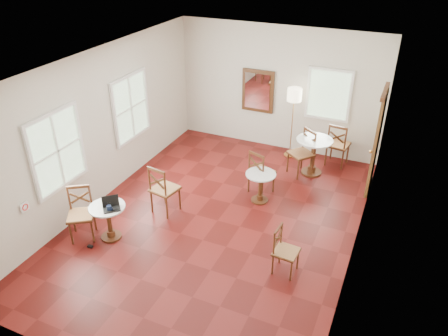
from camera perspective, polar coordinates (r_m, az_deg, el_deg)
name	(u,v)px	position (r m, az deg, el deg)	size (l,w,h in m)	color
ground	(218,221)	(8.37, -0.84, -6.90)	(7.00, 7.00, 0.00)	#59110F
room_shell	(220,124)	(7.66, -0.50, 5.80)	(5.02, 7.02, 3.01)	beige
cafe_table_near	(109,218)	(7.98, -14.86, -6.41)	(0.63, 0.63, 0.67)	#4E2813
cafe_table_mid	(260,184)	(8.75, 4.78, -2.12)	(0.60, 0.60, 0.64)	#4E2813
cafe_table_back	(313,153)	(9.84, 11.62, 2.00)	(0.80, 0.80, 0.84)	#4E2813
chair_near_a	(164,189)	(8.42, -7.88, -2.75)	(0.55, 0.55, 1.03)	#4E2813
chair_near_b	(81,214)	(8.12, -18.24, -5.72)	(0.62, 0.62, 0.97)	#4E2813
chair_mid_a	(261,172)	(8.98, 4.84, -0.53)	(0.58, 0.58, 0.98)	#4E2813
chair_mid_b	(285,251)	(7.10, 7.98, -10.70)	(0.41, 0.41, 0.83)	#4E2813
chair_back_a	(338,145)	(10.34, 14.69, 2.99)	(0.54, 0.54, 1.04)	#4E2813
chair_back_b	(302,153)	(9.80, 10.19, 1.97)	(0.67, 0.67, 1.04)	#4E2813
floor_lamp	(294,99)	(10.18, 9.17, 8.86)	(0.33, 0.33, 1.70)	#BF8C3F
laptop	(111,206)	(7.75, -14.56, -4.78)	(0.37, 0.37, 0.21)	black
mouse	(105,203)	(7.90, -15.28, -4.47)	(0.10, 0.06, 0.04)	black
navy_mug	(109,208)	(7.70, -14.81, -5.10)	(0.12, 0.08, 0.10)	black
water_glass	(109,205)	(7.78, -14.82, -4.68)	(0.06, 0.06, 0.10)	white
power_adapter	(90,246)	(8.09, -17.11, -9.79)	(0.09, 0.05, 0.04)	black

